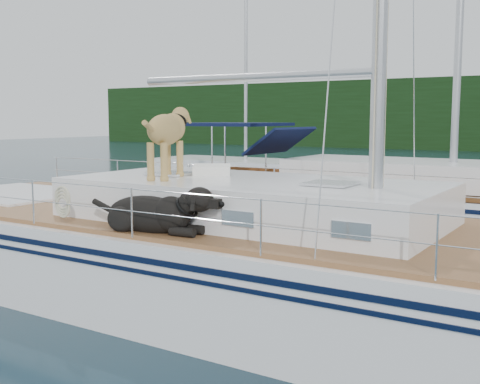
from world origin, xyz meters
The scene contains 4 objects.
ground centered at (0.00, 0.00, 0.00)m, with size 120.00×120.00×0.00m, color black.
main_sailboat centered at (0.09, -0.01, 0.68)m, with size 12.00×3.80×14.01m.
neighbor_sailboat centered at (-0.19, 6.18, 0.63)m, with size 11.00×3.50×13.30m.
bg_boat_west centered at (-8.00, 14.00, 0.45)m, with size 8.00×3.00×11.65m.
Camera 1 is at (5.12, -7.07, 2.66)m, focal length 45.00 mm.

